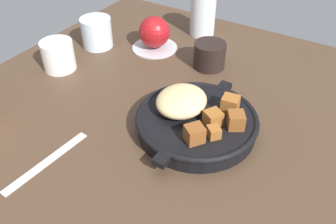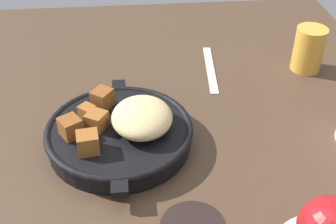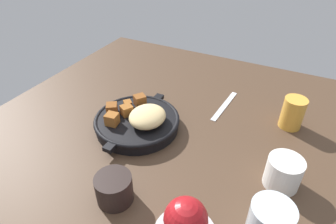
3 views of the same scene
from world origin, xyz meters
The scene contains 8 objects.
ground_plane centered at (0.00, 0.00, -1.20)cm, with size 105.62×97.95×2.40cm, color #473323.
cast_iron_skillet centered at (3.41, -4.37, 2.66)cm, with size 28.06×23.74×7.58cm.
red_apple centered at (26.90, 20.42, 4.70)cm, with size 8.20×8.20×8.20cm, color maroon.
butter_knife centered at (-18.27, 13.91, 0.18)cm, with size 18.11×1.60×0.36cm, color silver.
water_glass_short centered at (20.00, 34.22, 3.92)cm, with size 8.08×8.08×7.84cm, color silver.
ceramic_mug_white centered at (6.17, 34.54, 3.62)cm, with size 7.71×7.71×7.25cm, color silver.
juice_glass_amber centered at (-16.83, 33.38, 4.51)cm, with size 6.10×6.10×9.01cm, color gold.
coffee_mug_dark centered at (26.13, 3.91, 3.16)cm, with size 7.78×7.78×6.32cm, color black.
Camera 3 is at (55.86, 31.44, 50.46)cm, focal length 30.52 mm.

